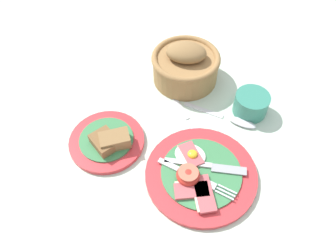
{
  "coord_description": "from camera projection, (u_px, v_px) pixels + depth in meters",
  "views": [
    {
      "loc": [
        0.18,
        -0.39,
        0.65
      ],
      "look_at": [
        -0.02,
        0.05,
        0.02
      ],
      "focal_mm": 35.0,
      "sensor_mm": 36.0,
      "label": 1
    }
  ],
  "objects": [
    {
      "name": "teaspoon_by_saucer",
      "position": [
        232.0,
        119.0,
        0.83
      ],
      "size": [
        0.19,
        0.03,
        0.01
      ],
      "rotation": [
        0.0,
        0.0,
        6.27
      ],
      "color": "silver",
      "rests_on": "ground_plane"
    },
    {
      "name": "bread_plate",
      "position": [
        108.0,
        141.0,
        0.78
      ],
      "size": [
        0.18,
        0.18,
        0.05
      ],
      "color": "red",
      "rests_on": "ground_plane"
    },
    {
      "name": "bread_basket",
      "position": [
        186.0,
        65.0,
        0.88
      ],
      "size": [
        0.18,
        0.18,
        0.11
      ],
      "color": "olive",
      "rests_on": "ground_plane"
    },
    {
      "name": "teaspoon_near_cup",
      "position": [
        192.0,
        125.0,
        0.82
      ],
      "size": [
        0.16,
        0.14,
        0.01
      ],
      "rotation": [
        0.0,
        0.0,
        5.58
      ],
      "color": "silver",
      "rests_on": "ground_plane"
    },
    {
      "name": "ground_plane",
      "position": [
        166.0,
        150.0,
        0.78
      ],
      "size": [
        3.0,
        3.0,
        0.0
      ],
      "primitive_type": "plane",
      "color": "#B7CCB7"
    },
    {
      "name": "breakfast_plate",
      "position": [
        199.0,
        174.0,
        0.73
      ],
      "size": [
        0.25,
        0.25,
        0.04
      ],
      "color": "red",
      "rests_on": "ground_plane"
    },
    {
      "name": "sugar_cup",
      "position": [
        251.0,
        103.0,
        0.83
      ],
      "size": [
        0.09,
        0.09,
        0.06
      ],
      "color": "#337F6B",
      "rests_on": "ground_plane"
    }
  ]
}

